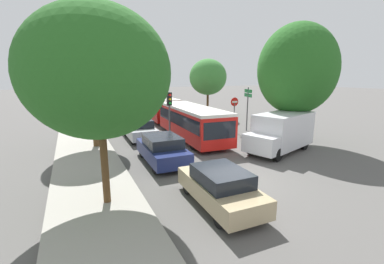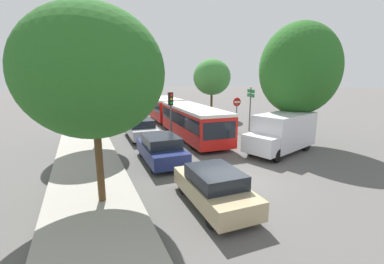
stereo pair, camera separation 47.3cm
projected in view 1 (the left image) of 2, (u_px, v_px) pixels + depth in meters
name	position (u px, v px, depth m)	size (l,w,h in m)	color
ground_plane	(235.00, 180.00, 11.29)	(200.00, 200.00, 0.00)	#565451
kerb_strip_left	(79.00, 126.00, 23.03)	(3.20, 42.02, 0.14)	#9E998E
articulated_bus	(176.00, 114.00, 21.76)	(3.27, 15.86, 2.34)	red
city_bus_rear	(102.00, 97.00, 38.49)	(3.04, 11.63, 2.48)	silver
queued_car_tan	(220.00, 187.00, 8.96)	(1.75, 3.93, 1.35)	tan
queued_car_navy	(162.00, 149.00, 13.39)	(1.90, 4.27, 1.47)	navy
queued_car_silver	(139.00, 129.00, 18.57)	(1.89, 4.24, 1.46)	#B7BABF
queued_car_graphite	(126.00, 119.00, 23.24)	(1.80, 4.06, 1.40)	#47474C
queued_car_black	(114.00, 111.00, 28.06)	(1.87, 4.21, 1.45)	black
white_van	(281.00, 131.00, 15.39)	(5.36, 3.40, 2.31)	silver
traffic_light	(169.00, 105.00, 17.74)	(0.32, 0.36, 3.40)	#56595E
no_entry_sign	(234.00, 109.00, 20.70)	(0.70, 0.08, 2.82)	#56595E
direction_sign_post	(248.00, 100.00, 21.12)	(0.41, 1.37, 3.60)	#56595E
tree_left_near	(98.00, 73.00, 8.12)	(4.64, 4.64, 6.70)	#51381E
tree_left_mid	(91.00, 73.00, 15.35)	(4.07, 4.07, 6.84)	#51381E
tree_right_near	(298.00, 72.00, 16.52)	(5.00, 5.00, 7.83)	#51381E
tree_right_mid	(208.00, 77.00, 27.88)	(4.03, 4.03, 6.34)	#51381E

